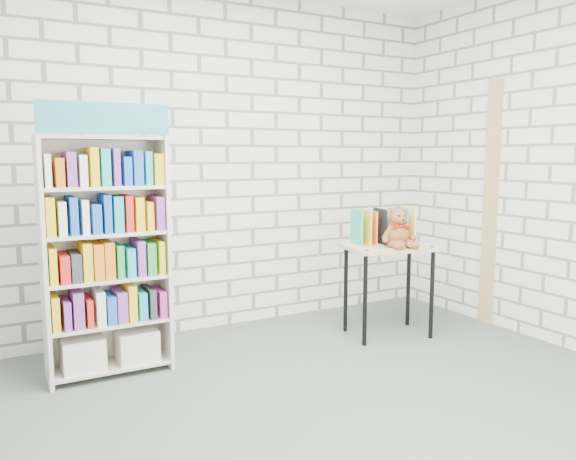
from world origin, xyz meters
TOP-DOWN VIEW (x-y plane):
  - ground at (0.00, 0.00)m, footprint 4.50×4.50m
  - room_shell at (0.00, 0.00)m, footprint 4.52×4.02m
  - bookshelf at (-0.91, 1.36)m, footprint 0.80×0.31m
  - display_table at (1.25, 1.10)m, footprint 0.77×0.61m
  - table_books at (1.28, 1.21)m, footprint 0.52×0.30m
  - teddy_bear at (1.26, 0.99)m, footprint 0.28×0.28m
  - door_trim at (2.23, 0.95)m, footprint 0.05×0.12m

SIDE VIEW (x-z plane):
  - ground at x=0.00m, z-range 0.00..0.00m
  - display_table at x=1.25m, z-range 0.27..1.01m
  - bookshelf at x=-0.91m, z-range -0.08..1.71m
  - teddy_bear at x=1.26m, z-range 0.71..1.03m
  - table_books at x=1.28m, z-range 0.75..1.03m
  - door_trim at x=2.23m, z-range 0.00..2.10m
  - room_shell at x=0.00m, z-range 0.38..3.19m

